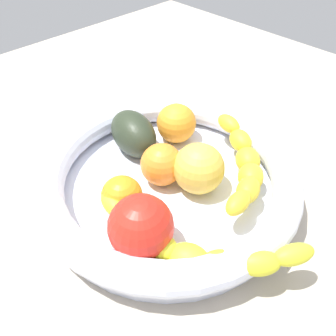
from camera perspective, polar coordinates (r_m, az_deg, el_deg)
kitchen_counter at (r=51.59cm, az=0.00°, el=-5.46°), size 120.00×120.00×3.00cm
fruit_bowl at (r=48.26cm, az=0.00°, el=-1.76°), size 35.06×35.06×6.04cm
banana_draped_left at (r=39.44cm, az=3.86°, el=-12.61°), size 22.97×13.31×4.13cm
banana_draped_right at (r=48.68cm, az=12.01°, el=0.56°), size 14.39×15.46×4.52cm
orange_front at (r=54.80cm, az=1.35°, el=7.15°), size 6.04×6.04×6.04cm
orange_mid_left at (r=47.43cm, az=-1.29°, el=0.39°), size 5.77×5.77×5.77cm
orange_mid_right at (r=44.21cm, az=-7.37°, el=-4.47°), size 5.17×5.17×5.17cm
avocado_dark at (r=53.10cm, az=-5.54°, el=5.51°), size 10.11×7.70×6.23cm
apple_yellow at (r=46.42cm, az=4.92°, el=-0.07°), size 6.78×6.78×6.78cm
tomato_red at (r=39.47cm, az=-4.35°, el=-9.32°), size 7.37×7.37×7.37cm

